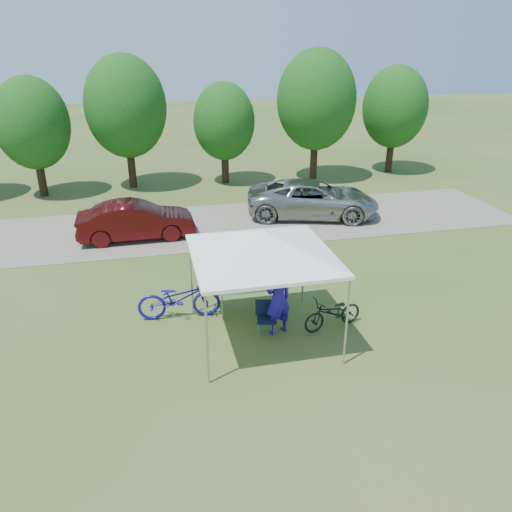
{
  "coord_description": "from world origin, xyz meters",
  "views": [
    {
      "loc": [
        -2.42,
        -10.02,
        6.62
      ],
      "look_at": [
        0.31,
        2.0,
        1.24
      ],
      "focal_mm": 35.0,
      "sensor_mm": 36.0,
      "label": 1
    }
  ],
  "objects_px": {
    "bike_dark": "(333,313)",
    "sedan": "(136,220)",
    "folding_table": "(253,286)",
    "bike_blue": "(179,298)",
    "minivan": "(313,199)",
    "folding_chair": "(265,314)",
    "cooler": "(242,280)",
    "cyclist": "(278,299)"
  },
  "relations": [
    {
      "from": "bike_dark",
      "to": "sedan",
      "type": "distance_m",
      "value": 8.63
    },
    {
      "from": "sedan",
      "to": "folding_table",
      "type": "bearing_deg",
      "value": -154.92
    },
    {
      "from": "bike_blue",
      "to": "minivan",
      "type": "xyz_separation_m",
      "value": [
        5.91,
        6.86,
        0.19
      ]
    },
    {
      "from": "folding_chair",
      "to": "bike_dark",
      "type": "height_order",
      "value": "bike_dark"
    },
    {
      "from": "folding_table",
      "to": "cooler",
      "type": "distance_m",
      "value": 0.34
    },
    {
      "from": "cooler",
      "to": "sedan",
      "type": "height_order",
      "value": "sedan"
    },
    {
      "from": "folding_chair",
      "to": "sedan",
      "type": "height_order",
      "value": "sedan"
    },
    {
      "from": "cyclist",
      "to": "sedan",
      "type": "relative_size",
      "value": 0.45
    },
    {
      "from": "bike_dark",
      "to": "folding_table",
      "type": "bearing_deg",
      "value": -139.45
    },
    {
      "from": "folding_table",
      "to": "sedan",
      "type": "height_order",
      "value": "sedan"
    },
    {
      "from": "cyclist",
      "to": "sedan",
      "type": "bearing_deg",
      "value": -84.7
    },
    {
      "from": "folding_table",
      "to": "cyclist",
      "type": "xyz_separation_m",
      "value": [
        0.36,
        -1.2,
        0.21
      ]
    },
    {
      "from": "folding_table",
      "to": "minivan",
      "type": "height_order",
      "value": "minivan"
    },
    {
      "from": "cooler",
      "to": "bike_dark",
      "type": "xyz_separation_m",
      "value": [
        2.01,
        -1.31,
        -0.5
      ]
    },
    {
      "from": "folding_chair",
      "to": "bike_blue",
      "type": "relative_size",
      "value": 0.4
    },
    {
      "from": "folding_chair",
      "to": "cooler",
      "type": "xyz_separation_m",
      "value": [
        -0.33,
        1.13,
        0.43
      ]
    },
    {
      "from": "sedan",
      "to": "folding_chair",
      "type": "bearing_deg",
      "value": -158.23
    },
    {
      "from": "cyclist",
      "to": "bike_dark",
      "type": "height_order",
      "value": "cyclist"
    },
    {
      "from": "bike_blue",
      "to": "folding_table",
      "type": "bearing_deg",
      "value": -87.45
    },
    {
      "from": "bike_blue",
      "to": "minivan",
      "type": "height_order",
      "value": "minivan"
    },
    {
      "from": "cooler",
      "to": "sedan",
      "type": "bearing_deg",
      "value": 114.06
    },
    {
      "from": "folding_table",
      "to": "bike_dark",
      "type": "xyz_separation_m",
      "value": [
        1.74,
        -1.31,
        -0.29
      ]
    },
    {
      "from": "folding_chair",
      "to": "bike_dark",
      "type": "distance_m",
      "value": 1.69
    },
    {
      "from": "minivan",
      "to": "folding_table",
      "type": "bearing_deg",
      "value": 166.18
    },
    {
      "from": "folding_chair",
      "to": "bike_blue",
      "type": "xyz_separation_m",
      "value": [
        -1.98,
        1.17,
        0.06
      ]
    },
    {
      "from": "bike_dark",
      "to": "minivan",
      "type": "bearing_deg",
      "value": 152.15
    },
    {
      "from": "cyclist",
      "to": "folding_table",
      "type": "bearing_deg",
      "value": -92.66
    },
    {
      "from": "folding_chair",
      "to": "minivan",
      "type": "distance_m",
      "value": 8.95
    },
    {
      "from": "cooler",
      "to": "bike_blue",
      "type": "distance_m",
      "value": 1.69
    },
    {
      "from": "cyclist",
      "to": "minivan",
      "type": "bearing_deg",
      "value": -133.55
    },
    {
      "from": "cyclist",
      "to": "bike_blue",
      "type": "height_order",
      "value": "cyclist"
    },
    {
      "from": "folding_chair",
      "to": "sedan",
      "type": "xyz_separation_m",
      "value": [
        -2.99,
        7.08,
        0.2
      ]
    },
    {
      "from": "folding_chair",
      "to": "sedan",
      "type": "relative_size",
      "value": 0.2
    },
    {
      "from": "folding_table",
      "to": "folding_chair",
      "type": "xyz_separation_m",
      "value": [
        0.06,
        -1.13,
        -0.22
      ]
    },
    {
      "from": "cyclist",
      "to": "bike_blue",
      "type": "bearing_deg",
      "value": -48.11
    },
    {
      "from": "cooler",
      "to": "folding_chair",
      "type": "bearing_deg",
      "value": -73.65
    },
    {
      "from": "sedan",
      "to": "cooler",
      "type": "bearing_deg",
      "value": -157.05
    },
    {
      "from": "minivan",
      "to": "sedan",
      "type": "bearing_deg",
      "value": 114.12
    },
    {
      "from": "cooler",
      "to": "cyclist",
      "type": "xyz_separation_m",
      "value": [
        0.63,
        -1.2,
        0.0
      ]
    },
    {
      "from": "cooler",
      "to": "cyclist",
      "type": "relative_size",
      "value": 0.25
    },
    {
      "from": "minivan",
      "to": "sedan",
      "type": "relative_size",
      "value": 1.28
    },
    {
      "from": "cooler",
      "to": "minivan",
      "type": "relative_size",
      "value": 0.09
    }
  ]
}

